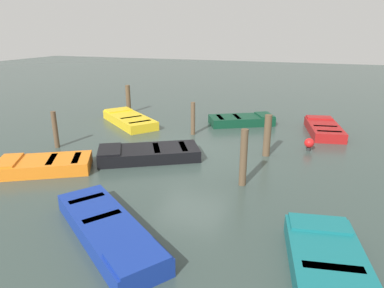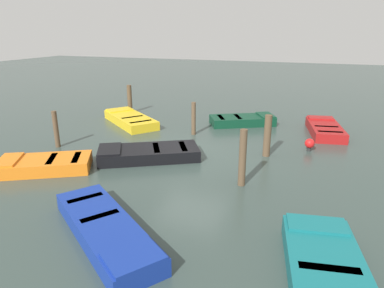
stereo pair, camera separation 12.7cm
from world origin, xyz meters
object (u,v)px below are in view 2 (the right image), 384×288
Objects in this scene: rowboat_teal at (326,267)px; rowboat_dark_green at (243,120)px; rowboat_blue at (106,230)px; rowboat_red at (325,129)px; rowboat_orange at (45,164)px; mooring_piling_mid_right at (130,99)px; rowboat_black at (148,153)px; mooring_piling_far_right at (267,136)px; mooring_piling_mid_left at (56,129)px; mooring_piling_near_left at (243,158)px; rowboat_yellow at (130,119)px; mooring_piling_near_right at (194,119)px; marker_buoy at (310,144)px.

rowboat_dark_green is at bearing 10.30° from rowboat_teal.
rowboat_red is (10.13, -4.50, 0.00)m from rowboat_blue.
rowboat_orange is 2.03× the size of mooring_piling_mid_right.
rowboat_teal is at bearing 113.57° from rowboat_black.
mooring_piling_mid_left is at bearing 102.83° from mooring_piling_far_right.
mooring_piling_far_right reaches higher than rowboat_red.
rowboat_dark_green is 2.15× the size of mooring_piling_far_right.
rowboat_teal is 2.21× the size of mooring_piling_mid_left.
mooring_piling_near_left is at bearing 134.67° from rowboat_black.
rowboat_dark_green is 6.90m from mooring_piling_near_left.
rowboat_yellow is 1.20× the size of rowboat_orange.
rowboat_dark_green is 5.45m from rowboat_yellow.
rowboat_red is 8.00m from rowboat_black.
mooring_piling_mid_left is (-0.04, 3.91, 0.50)m from rowboat_black.
rowboat_orange is (2.59, 4.01, 0.00)m from rowboat_blue.
rowboat_red is at bearing -28.30° from mooring_piling_far_right.
mooring_piling_mid_left is (-4.03, 0.89, 0.50)m from rowboat_yellow.
rowboat_orange and rowboat_teal have the same top height.
rowboat_yellow is 8.28m from mooring_piling_near_left.
mooring_piling_near_left reaches higher than rowboat_blue.
rowboat_yellow is (8.68, 4.38, 0.00)m from rowboat_blue.
rowboat_black is at bearing -138.55° from rowboat_dark_green.
rowboat_black is (4.69, 1.36, 0.00)m from rowboat_blue.
rowboat_black is at bearing 171.63° from mooring_piling_near_right.
rowboat_dark_green is 0.88× the size of rowboat_yellow.
rowboat_orange is 7.58m from mooring_piling_far_right.
mooring_piling_near_right is (-2.36, 1.66, 0.49)m from rowboat_dark_green.
rowboat_yellow is 1.17× the size of rowboat_red.
mooring_piling_near_right is (3.39, -4.40, -0.00)m from mooring_piling_mid_left.
rowboat_yellow and rowboat_red have the same top height.
mooring_piling_mid_left is at bearing -177.47° from mooring_piling_mid_right.
mooring_piling_far_right reaches higher than mooring_piling_near_right.
mooring_piling_near_left is 1.19× the size of mooring_piling_mid_left.
rowboat_teal is (-10.10, -3.69, 0.00)m from rowboat_dark_green.
mooring_piling_mid_right is at bearing 76.57° from rowboat_red.
rowboat_blue is 2.45× the size of mooring_piling_mid_right.
marker_buoy is at bearing -5.56° from rowboat_teal.
rowboat_black is at bearing 117.99° from marker_buoy.
mooring_piling_mid_left is (0.97, 7.46, -0.14)m from mooring_piling_near_left.
rowboat_orange is at bearing 65.20° from rowboat_teal.
rowboat_yellow is 7.71× the size of marker_buoy.
marker_buoy is at bearing 178.42° from rowboat_black.
mooring_piling_near_left is at bearing -97.37° from mooring_piling_mid_left.
mooring_piling_near_right is at bearing 64.36° from mooring_piling_far_right.
rowboat_orange and rowboat_red have the same top height.
mooring_piling_far_right is 0.99× the size of mooring_piling_mid_right.
rowboat_yellow and rowboat_orange have the same top height.
rowboat_orange is at bearing 131.46° from rowboat_yellow.
mooring_piling_mid_right is 3.17× the size of marker_buoy.
rowboat_black is 2.62× the size of mooring_piling_near_right.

